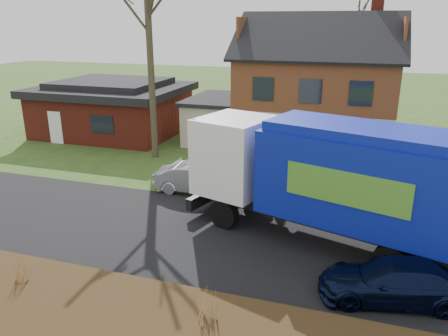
% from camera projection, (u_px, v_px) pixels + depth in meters
% --- Properties ---
extents(ground, '(120.00, 120.00, 0.00)m').
position_uv_depth(ground, '(213.00, 238.00, 16.08)').
color(ground, '#304A18').
rests_on(ground, ground).
extents(road, '(80.00, 7.00, 0.02)m').
position_uv_depth(road, '(213.00, 237.00, 16.08)').
color(road, black).
rests_on(road, ground).
extents(mulch_verge, '(80.00, 3.50, 0.30)m').
position_uv_depth(mulch_verge, '(145.00, 325.00, 11.26)').
color(mulch_verge, black).
rests_on(mulch_verge, ground).
extents(main_house, '(12.95, 8.95, 9.26)m').
position_uv_depth(main_house, '(310.00, 82.00, 26.89)').
color(main_house, beige).
rests_on(main_house, ground).
extents(ranch_house, '(9.80, 8.20, 3.70)m').
position_uv_depth(ranch_house, '(113.00, 107.00, 30.72)').
color(ranch_house, maroon).
rests_on(ranch_house, ground).
extents(garbage_truck, '(10.64, 5.60, 4.41)m').
position_uv_depth(garbage_truck, '(333.00, 176.00, 14.96)').
color(garbage_truck, black).
rests_on(garbage_truck, ground).
extents(silver_sedan, '(4.11, 1.68, 1.32)m').
position_uv_depth(silver_sedan, '(198.00, 179.00, 20.17)').
color(silver_sedan, '#AAADB2').
rests_on(silver_sedan, ground).
extents(navy_wagon, '(4.43, 2.46, 1.21)m').
position_uv_depth(navy_wagon, '(394.00, 281.00, 12.33)').
color(navy_wagon, black).
rests_on(navy_wagon, ground).
extents(tree_back, '(3.21, 3.21, 10.16)m').
position_uv_depth(tree_back, '(359.00, 8.00, 32.63)').
color(tree_back, '#392F22').
rests_on(tree_back, ground).
extents(grass_clump_west, '(0.32, 0.26, 0.84)m').
position_uv_depth(grass_clump_west, '(19.00, 269.00, 12.75)').
color(grass_clump_west, '#9E7345').
rests_on(grass_clump_west, mulch_verge).
extents(grass_clump_mid, '(0.35, 0.29, 0.97)m').
position_uv_depth(grass_clump_mid, '(207.00, 305.00, 11.01)').
color(grass_clump_mid, '#A78249').
rests_on(grass_clump_mid, mulch_verge).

